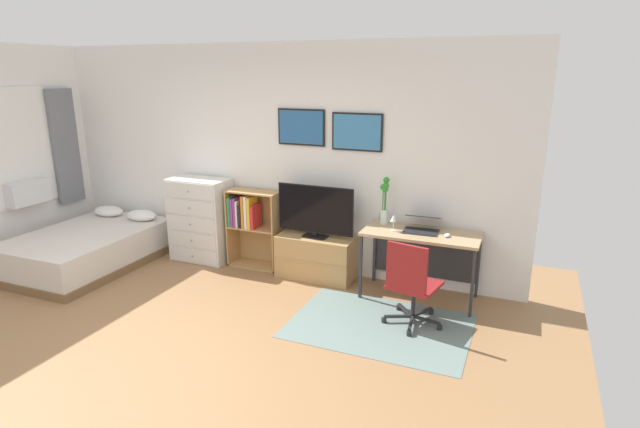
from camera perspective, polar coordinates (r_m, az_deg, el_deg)
name	(u,v)px	position (r m, az deg, el deg)	size (l,w,h in m)	color
ground_plane	(142,355)	(4.81, -19.38, -14.72)	(7.20, 7.20, 0.00)	#936B44
wall_back_with_posters	(272,158)	(6.23, -5.44, 6.35)	(6.12, 0.09, 2.70)	white
area_rug	(380,325)	(5.03, 6.73, -12.36)	(1.70, 1.20, 0.01)	slate
bed	(88,248)	(7.02, -24.66, -3.47)	(1.33, 1.93, 0.57)	brown
dresser	(201,220)	(6.67, -13.29, -0.63)	(0.76, 0.46, 1.07)	silver
bookshelf	(251,221)	(6.33, -7.84, -0.81)	(0.66, 0.30, 0.97)	tan
tv_stand	(316,257)	(6.00, -0.45, -4.87)	(0.91, 0.41, 0.51)	tan
television	(315,212)	(5.80, -0.55, 0.28)	(0.93, 0.16, 0.61)	black
desk	(422,243)	(5.53, 11.46, -3.19)	(1.22, 0.57, 0.74)	tan
office_chair	(411,282)	(4.88, 10.18, -7.55)	(0.58, 0.57, 0.86)	#232326
laptop	(422,224)	(5.47, 11.45, -1.16)	(0.38, 0.41, 0.16)	#333338
computer_mouse	(447,235)	(5.33, 14.14, -2.33)	(0.06, 0.10, 0.03)	silver
bamboo_vase	(385,201)	(5.59, 7.32, 1.47)	(0.10, 0.10, 0.52)	silver
wine_glass	(394,219)	(5.38, 8.30, -0.52)	(0.07, 0.07, 0.18)	silver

